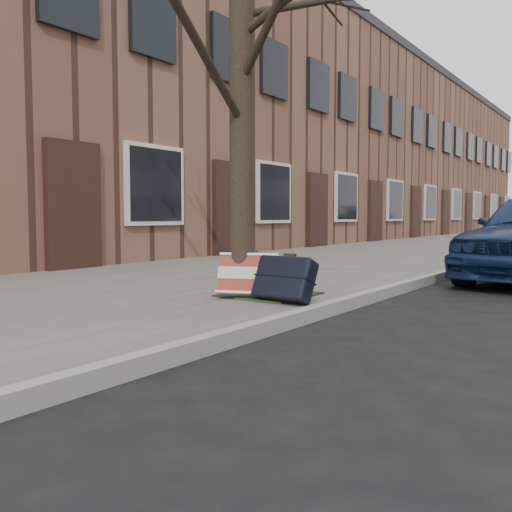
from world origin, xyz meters
The scene contains 7 objects.
ground centered at (0.00, 0.00, 0.00)m, with size 120.00×120.00×0.00m, color black.
near_sidewalk centered at (-3.70, 15.00, 0.06)m, with size 5.00×70.00×0.12m, color slate.
house_near centered at (-9.60, 16.00, 3.50)m, with size 6.80×40.00×7.00m, color brown.
dirt_patch centered at (-2.00, 1.20, 0.13)m, with size 0.85×0.85×0.01m, color black.
street_tree centered at (-2.16, 0.93, 2.56)m, with size 0.24×0.24×4.87m, color black.
suitcase_red centered at (-2.04, 0.88, 0.34)m, with size 0.58×0.16×0.42m, color maroon.
suitcase_navy centered at (-1.60, 0.85, 0.35)m, with size 0.59×0.19×0.42m, color black.
Camera 1 is at (1.20, -3.73, 0.94)m, focal length 40.00 mm.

